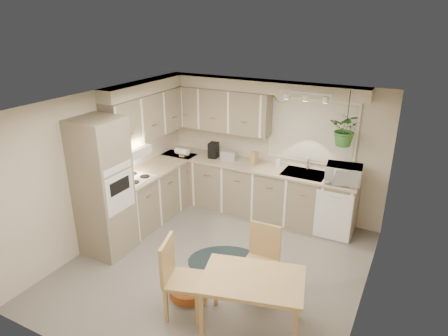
{
  "coord_description": "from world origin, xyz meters",
  "views": [
    {
      "loc": [
        2.36,
        -4.29,
        3.46
      ],
      "look_at": [
        -0.16,
        0.55,
        1.32
      ],
      "focal_mm": 32.0,
      "sensor_mm": 36.0,
      "label": 1
    }
  ],
  "objects_px": {
    "braided_rug": "(226,262)",
    "microwave": "(344,172)",
    "chair_back": "(259,263)",
    "pet_bed": "(189,290)",
    "dining_table": "(252,304)",
    "chair_left": "(185,278)"
  },
  "relations": [
    {
      "from": "braided_rug",
      "to": "microwave",
      "type": "bearing_deg",
      "value": 50.44
    },
    {
      "from": "dining_table",
      "to": "chair_left",
      "type": "height_order",
      "value": "chair_left"
    },
    {
      "from": "chair_back",
      "to": "pet_bed",
      "type": "xyz_separation_m",
      "value": [
        -0.8,
        -0.43,
        -0.41
      ]
    },
    {
      "from": "chair_left",
      "to": "braided_rug",
      "type": "xyz_separation_m",
      "value": [
        -0.05,
        1.16,
        -0.49
      ]
    },
    {
      "from": "microwave",
      "to": "pet_bed",
      "type": "bearing_deg",
      "value": -126.98
    },
    {
      "from": "chair_back",
      "to": "microwave",
      "type": "xyz_separation_m",
      "value": [
        0.58,
        1.98,
        0.65
      ]
    },
    {
      "from": "braided_rug",
      "to": "microwave",
      "type": "distance_m",
      "value": 2.29
    },
    {
      "from": "dining_table",
      "to": "pet_bed",
      "type": "relative_size",
      "value": 2.21
    },
    {
      "from": "pet_bed",
      "to": "chair_back",
      "type": "bearing_deg",
      "value": 28.08
    },
    {
      "from": "braided_rug",
      "to": "microwave",
      "type": "xyz_separation_m",
      "value": [
        1.28,
        1.54,
        1.12
      ]
    },
    {
      "from": "chair_left",
      "to": "dining_table",
      "type": "bearing_deg",
      "value": 80.85
    },
    {
      "from": "chair_left",
      "to": "chair_back",
      "type": "height_order",
      "value": "chair_left"
    },
    {
      "from": "dining_table",
      "to": "chair_back",
      "type": "height_order",
      "value": "chair_back"
    },
    {
      "from": "pet_bed",
      "to": "microwave",
      "type": "distance_m",
      "value": 2.98
    },
    {
      "from": "dining_table",
      "to": "braided_rug",
      "type": "height_order",
      "value": "dining_table"
    },
    {
      "from": "chair_left",
      "to": "braided_rug",
      "type": "bearing_deg",
      "value": 165.47
    },
    {
      "from": "chair_left",
      "to": "microwave",
      "type": "distance_m",
      "value": 3.04
    },
    {
      "from": "dining_table",
      "to": "pet_bed",
      "type": "xyz_separation_m",
      "value": [
        -0.98,
        0.18,
        -0.3
      ]
    },
    {
      "from": "dining_table",
      "to": "pet_bed",
      "type": "height_order",
      "value": "dining_table"
    },
    {
      "from": "microwave",
      "to": "chair_back",
      "type": "bearing_deg",
      "value": -113.47
    },
    {
      "from": "microwave",
      "to": "braided_rug",
      "type": "bearing_deg",
      "value": -136.72
    },
    {
      "from": "braided_rug",
      "to": "pet_bed",
      "type": "height_order",
      "value": "pet_bed"
    }
  ]
}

